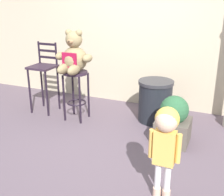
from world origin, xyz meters
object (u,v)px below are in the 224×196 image
(trash_bin, at_px, (155,101))
(planter_with_shrub, at_px, (173,121))
(bar_stool_with_teddy, at_px, (76,86))
(child_walking, at_px, (166,135))
(teddy_bear, at_px, (74,57))
(bar_chair_empty, at_px, (44,72))

(trash_bin, height_order, planter_with_shrub, same)
(bar_stool_with_teddy, relative_size, child_walking, 0.82)
(teddy_bear, relative_size, child_walking, 0.67)
(child_walking, bearing_deg, bar_stool_with_teddy, 114.00)
(bar_stool_with_teddy, relative_size, teddy_bear, 1.24)
(teddy_bear, bearing_deg, child_walking, -38.04)
(teddy_bear, height_order, child_walking, teddy_bear)
(teddy_bear, bearing_deg, planter_with_shrub, -5.71)
(bar_chair_empty, bearing_deg, bar_stool_with_teddy, -9.15)
(child_walking, distance_m, planter_with_shrub, 1.26)
(bar_stool_with_teddy, height_order, trash_bin, bar_stool_with_teddy)
(bar_stool_with_teddy, distance_m, bar_chair_empty, 0.68)
(planter_with_shrub, bearing_deg, bar_stool_with_teddy, 173.22)
(trash_bin, xyz_separation_m, planter_with_shrub, (0.41, -0.60, -0.03))
(bar_stool_with_teddy, bearing_deg, trash_bin, 19.53)
(child_walking, bearing_deg, trash_bin, 79.90)
(child_walking, relative_size, bar_chair_empty, 0.82)
(planter_with_shrub, bearing_deg, bar_chair_empty, 172.52)
(child_walking, bearing_deg, bar_chair_empty, 120.77)
(bar_stool_with_teddy, xyz_separation_m, trash_bin, (1.16, 0.41, -0.22))
(bar_stool_with_teddy, xyz_separation_m, planter_with_shrub, (1.57, -0.19, -0.25))
(bar_stool_with_teddy, distance_m, child_walking, 2.20)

